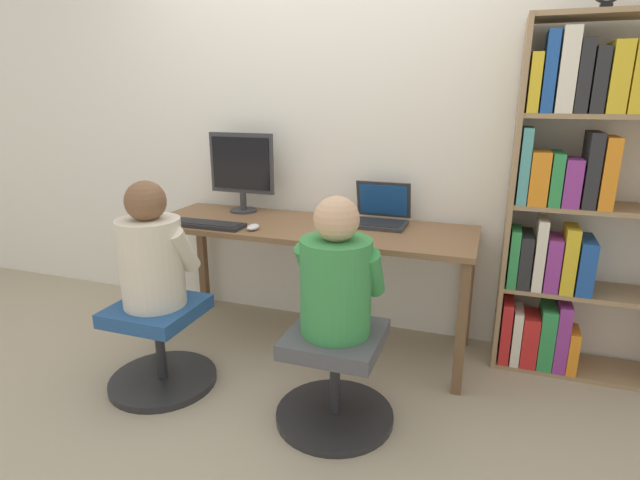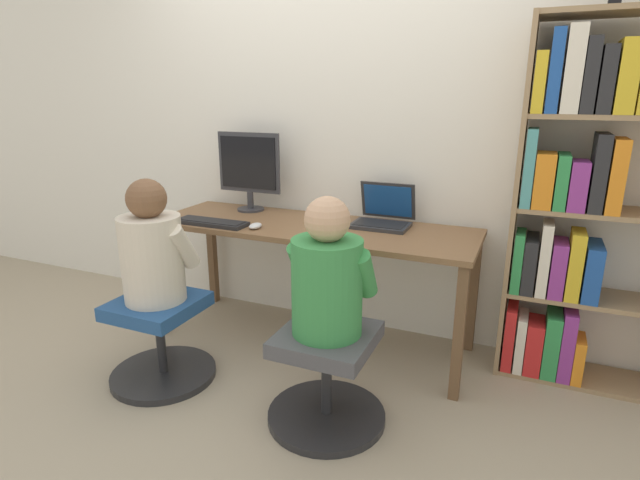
{
  "view_description": "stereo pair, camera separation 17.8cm",
  "coord_description": "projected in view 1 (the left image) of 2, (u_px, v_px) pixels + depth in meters",
  "views": [
    {
      "loc": [
        0.98,
        -2.27,
        1.46
      ],
      "look_at": [
        0.14,
        0.12,
        0.71
      ],
      "focal_mm": 28.0,
      "sensor_mm": 36.0,
      "label": 1
    },
    {
      "loc": [
        1.15,
        -2.21,
        1.46
      ],
      "look_at": [
        0.14,
        0.12,
        0.71
      ],
      "focal_mm": 28.0,
      "sensor_mm": 36.0,
      "label": 2
    }
  ],
  "objects": [
    {
      "name": "desk",
      "position": [
        308.0,
        238.0,
        2.88
      ],
      "size": [
        1.88,
        0.62,
        0.73
      ],
      "color": "brown",
      "rests_on": "ground_plane"
    },
    {
      "name": "ground_plane",
      "position": [
        289.0,
        365.0,
        2.78
      ],
      "size": [
        14.0,
        14.0,
        0.0
      ],
      "primitive_type": "plane",
      "color": "tan"
    },
    {
      "name": "desktop_monitor",
      "position": [
        242.0,
        170.0,
        3.11
      ],
      "size": [
        0.43,
        0.17,
        0.49
      ],
      "color": "#333338",
      "rests_on": "desk"
    },
    {
      "name": "office_chair_right",
      "position": [
        335.0,
        376.0,
        2.27
      ],
      "size": [
        0.55,
        0.55,
        0.45
      ],
      "color": "#262628",
      "rests_on": "ground_plane"
    },
    {
      "name": "keyboard",
      "position": [
        207.0,
        224.0,
        2.83
      ],
      "size": [
        0.43,
        0.14,
        0.03
      ],
      "color": "#232326",
      "rests_on": "desk"
    },
    {
      "name": "bookshelf",
      "position": [
        577.0,
        206.0,
        2.5
      ],
      "size": [
        0.89,
        0.31,
        1.82
      ],
      "color": "#997A56",
      "rests_on": "ground_plane"
    },
    {
      "name": "office_chair_left",
      "position": [
        160.0,
        344.0,
        2.55
      ],
      "size": [
        0.55,
        0.55,
        0.45
      ],
      "color": "#262628",
      "rests_on": "ground_plane"
    },
    {
      "name": "computer_mouse_by_keyboard",
      "position": [
        253.0,
        227.0,
        2.76
      ],
      "size": [
        0.06,
        0.1,
        0.03
      ],
      "color": "silver",
      "rests_on": "desk"
    },
    {
      "name": "laptop",
      "position": [
        379.0,
        216.0,
        2.87
      ],
      "size": [
        0.32,
        0.29,
        0.24
      ],
      "color": "#2D2D30",
      "rests_on": "desk"
    },
    {
      "name": "wall_back",
      "position": [
        330.0,
        120.0,
        3.04
      ],
      "size": [
        10.0,
        0.05,
        2.6
      ],
      "color": "white",
      "rests_on": "ground_plane"
    },
    {
      "name": "person_at_monitor",
      "position": [
        151.0,
        253.0,
        2.42
      ],
      "size": [
        0.37,
        0.31,
        0.62
      ],
      "color": "beige",
      "rests_on": "office_chair_left"
    },
    {
      "name": "person_at_laptop",
      "position": [
        336.0,
        276.0,
        2.13
      ],
      "size": [
        0.38,
        0.31,
        0.61
      ],
      "color": "#388C47",
      "rests_on": "office_chair_right"
    }
  ]
}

